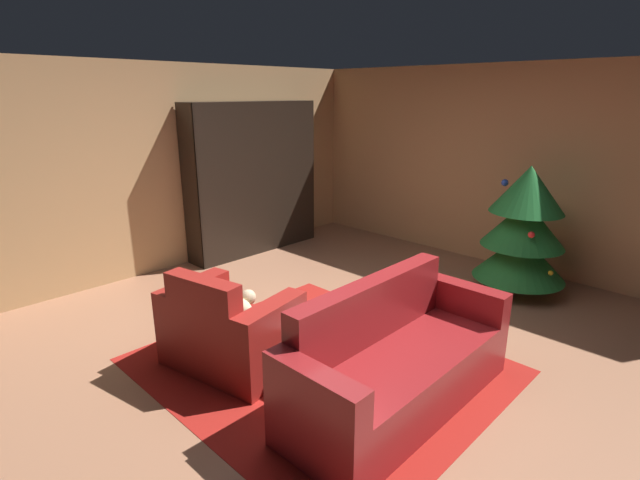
# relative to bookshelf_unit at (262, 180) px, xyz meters

# --- Properties ---
(ground_plane) EXTENTS (7.34, 7.34, 0.00)m
(ground_plane) POSITION_rel_bookshelf_unit_xyz_m (2.60, -1.34, -0.99)
(ground_plane) COLOR #9C694C
(wall_back) EXTENTS (5.79, 0.06, 2.51)m
(wall_back) POSITION_rel_bookshelf_unit_xyz_m (2.60, 1.75, 0.27)
(wall_back) COLOR tan
(wall_back) RESTS_ON ground
(wall_left) EXTENTS (0.06, 6.24, 2.51)m
(wall_left) POSITION_rel_bookshelf_unit_xyz_m (-0.26, -1.34, 0.27)
(wall_left) COLOR tan
(wall_left) RESTS_ON ground
(area_rug) EXTENTS (2.68, 2.36, 0.01)m
(area_rug) POSITION_rel_bookshelf_unit_xyz_m (2.80, -1.69, -0.98)
(area_rug) COLOR maroon
(area_rug) RESTS_ON ground
(bookshelf_unit) EXTENTS (0.39, 1.98, 2.05)m
(bookshelf_unit) POSITION_rel_bookshelf_unit_xyz_m (0.00, 0.00, 0.00)
(bookshelf_unit) COLOR black
(bookshelf_unit) RESTS_ON ground
(armchair_red) EXTENTS (1.14, 0.88, 0.85)m
(armchair_red) POSITION_rel_bookshelf_unit_xyz_m (2.25, -2.20, -0.68)
(armchair_red) COLOR maroon
(armchair_red) RESTS_ON ground
(couch_red) EXTENTS (0.74, 1.91, 0.88)m
(couch_red) POSITION_rel_bookshelf_unit_xyz_m (3.52, -1.66, -0.68)
(couch_red) COLOR maroon
(couch_red) RESTS_ON ground
(coffee_table) EXTENTS (0.65, 0.65, 0.43)m
(coffee_table) POSITION_rel_bookshelf_unit_xyz_m (2.96, -1.74, -0.60)
(coffee_table) COLOR black
(coffee_table) RESTS_ON ground
(book_stack_on_table) EXTENTS (0.20, 0.18, 0.12)m
(book_stack_on_table) POSITION_rel_bookshelf_unit_xyz_m (2.96, -1.79, -0.50)
(book_stack_on_table) COLOR red
(book_stack_on_table) RESTS_ON coffee_table
(bottle_on_table) EXTENTS (0.08, 0.08, 0.25)m
(bottle_on_table) POSITION_rel_bookshelf_unit_xyz_m (3.14, -1.75, -0.46)
(bottle_on_table) COLOR #125322
(bottle_on_table) RESTS_ON coffee_table
(decorated_tree) EXTENTS (0.99, 0.99, 1.43)m
(decorated_tree) POSITION_rel_bookshelf_unit_xyz_m (3.30, 0.98, -0.25)
(decorated_tree) COLOR brown
(decorated_tree) RESTS_ON ground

